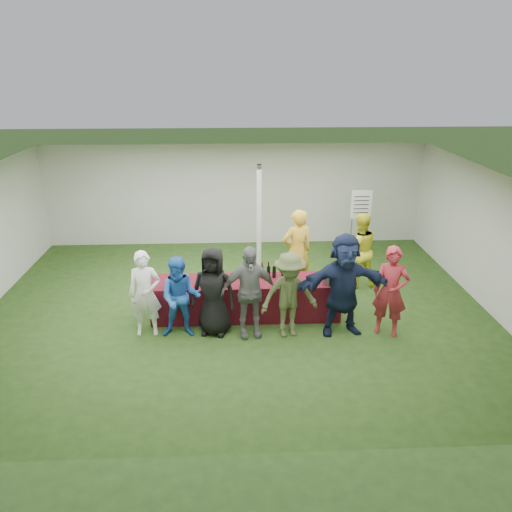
{
  "coord_description": "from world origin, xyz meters",
  "views": [
    {
      "loc": [
        -0.04,
        -9.0,
        4.65
      ],
      "look_at": [
        0.37,
        -0.27,
        1.25
      ],
      "focal_mm": 35.0,
      "sensor_mm": 36.0,
      "label": 1
    }
  ],
  "objects_px": {
    "customer_0": "(145,294)",
    "customer_3": "(249,292)",
    "customer_1": "(181,298)",
    "customer_2": "(213,291)",
    "wine_list_sign": "(361,210)",
    "customer_5": "(344,285)",
    "customer_6": "(391,292)",
    "serving_table": "(246,298)",
    "dump_bucket": "(329,279)",
    "staff_back": "(359,250)",
    "customer_4": "(289,295)",
    "staff_pourer": "(297,251)"
  },
  "relations": [
    {
      "from": "dump_bucket",
      "to": "customer_2",
      "type": "relative_size",
      "value": 0.16
    },
    {
      "from": "dump_bucket",
      "to": "customer_0",
      "type": "xyz_separation_m",
      "value": [
        -3.38,
        -0.38,
        -0.04
      ]
    },
    {
      "from": "staff_back",
      "to": "customer_0",
      "type": "relative_size",
      "value": 1.05
    },
    {
      "from": "wine_list_sign",
      "to": "customer_6",
      "type": "bearing_deg",
      "value": -94.9
    },
    {
      "from": "customer_0",
      "to": "customer_3",
      "type": "relative_size",
      "value": 0.93
    },
    {
      "from": "wine_list_sign",
      "to": "customer_2",
      "type": "height_order",
      "value": "wine_list_sign"
    },
    {
      "from": "customer_0",
      "to": "customer_3",
      "type": "height_order",
      "value": "customer_3"
    },
    {
      "from": "customer_2",
      "to": "customer_5",
      "type": "xyz_separation_m",
      "value": [
        2.33,
        -0.1,
        0.13
      ]
    },
    {
      "from": "staff_pourer",
      "to": "customer_0",
      "type": "height_order",
      "value": "staff_pourer"
    },
    {
      "from": "customer_0",
      "to": "customer_2",
      "type": "xyz_separation_m",
      "value": [
        1.22,
        -0.02,
        0.03
      ]
    },
    {
      "from": "customer_2",
      "to": "customer_0",
      "type": "bearing_deg",
      "value": -167.73
    },
    {
      "from": "staff_pourer",
      "to": "customer_1",
      "type": "distance_m",
      "value": 2.9
    },
    {
      "from": "customer_0",
      "to": "customer_2",
      "type": "relative_size",
      "value": 0.96
    },
    {
      "from": "staff_back",
      "to": "customer_0",
      "type": "xyz_separation_m",
      "value": [
        -4.32,
        -1.9,
        -0.04
      ]
    },
    {
      "from": "customer_0",
      "to": "customer_4",
      "type": "relative_size",
      "value": 1.0
    },
    {
      "from": "dump_bucket",
      "to": "customer_0",
      "type": "bearing_deg",
      "value": -173.55
    },
    {
      "from": "customer_1",
      "to": "customer_3",
      "type": "distance_m",
      "value": 1.22
    },
    {
      "from": "serving_table",
      "to": "wine_list_sign",
      "type": "bearing_deg",
      "value": 44.22
    },
    {
      "from": "customer_2",
      "to": "customer_3",
      "type": "height_order",
      "value": "customer_3"
    },
    {
      "from": "staff_back",
      "to": "customer_2",
      "type": "distance_m",
      "value": 3.65
    },
    {
      "from": "customer_0",
      "to": "customer_3",
      "type": "distance_m",
      "value": 1.86
    },
    {
      "from": "serving_table",
      "to": "dump_bucket",
      "type": "height_order",
      "value": "dump_bucket"
    },
    {
      "from": "serving_table",
      "to": "wine_list_sign",
      "type": "xyz_separation_m",
      "value": [
        2.87,
        2.8,
        0.94
      ]
    },
    {
      "from": "serving_table",
      "to": "customer_4",
      "type": "xyz_separation_m",
      "value": [
        0.75,
        -0.78,
        0.42
      ]
    },
    {
      "from": "customer_6",
      "to": "customer_5",
      "type": "bearing_deg",
      "value": -163.01
    },
    {
      "from": "dump_bucket",
      "to": "customer_1",
      "type": "distance_m",
      "value": 2.79
    },
    {
      "from": "serving_table",
      "to": "customer_0",
      "type": "height_order",
      "value": "customer_0"
    },
    {
      "from": "dump_bucket",
      "to": "staff_pourer",
      "type": "height_order",
      "value": "staff_pourer"
    },
    {
      "from": "serving_table",
      "to": "wine_list_sign",
      "type": "relative_size",
      "value": 2.0
    },
    {
      "from": "customer_1",
      "to": "customer_6",
      "type": "xyz_separation_m",
      "value": [
        3.74,
        -0.11,
        0.08
      ]
    },
    {
      "from": "serving_table",
      "to": "customer_3",
      "type": "distance_m",
      "value": 0.88
    },
    {
      "from": "serving_table",
      "to": "customer_2",
      "type": "distance_m",
      "value": 0.97
    },
    {
      "from": "customer_3",
      "to": "customer_6",
      "type": "xyz_separation_m",
      "value": [
        2.53,
        -0.07,
        -0.02
      ]
    },
    {
      "from": "dump_bucket",
      "to": "customer_6",
      "type": "distance_m",
      "value": 1.16
    },
    {
      "from": "dump_bucket",
      "to": "customer_3",
      "type": "bearing_deg",
      "value": -161.25
    },
    {
      "from": "wine_list_sign",
      "to": "customer_6",
      "type": "relative_size",
      "value": 1.07
    },
    {
      "from": "customer_6",
      "to": "staff_pourer",
      "type": "bearing_deg",
      "value": 150.75
    },
    {
      "from": "staff_pourer",
      "to": "customer_5",
      "type": "xyz_separation_m",
      "value": [
        0.62,
        -1.8,
        0.03
      ]
    },
    {
      "from": "customer_0",
      "to": "customer_3",
      "type": "bearing_deg",
      "value": -8.67
    },
    {
      "from": "customer_1",
      "to": "customer_6",
      "type": "relative_size",
      "value": 0.9
    },
    {
      "from": "wine_list_sign",
      "to": "customer_5",
      "type": "xyz_separation_m",
      "value": [
        -1.14,
        -3.51,
        -0.36
      ]
    },
    {
      "from": "customer_6",
      "to": "serving_table",
      "type": "bearing_deg",
      "value": -174.26
    },
    {
      "from": "dump_bucket",
      "to": "customer_0",
      "type": "height_order",
      "value": "customer_0"
    },
    {
      "from": "customer_1",
      "to": "customer_2",
      "type": "height_order",
      "value": "customer_2"
    },
    {
      "from": "customer_3",
      "to": "customer_5",
      "type": "xyz_separation_m",
      "value": [
        1.69,
        0.02,
        0.09
      ]
    },
    {
      "from": "staff_back",
      "to": "staff_pourer",
      "type": "bearing_deg",
      "value": 0.03
    },
    {
      "from": "customer_0",
      "to": "customer_4",
      "type": "height_order",
      "value": "customer_4"
    },
    {
      "from": "customer_4",
      "to": "customer_2",
      "type": "bearing_deg",
      "value": 162.54
    },
    {
      "from": "staff_back",
      "to": "customer_3",
      "type": "height_order",
      "value": "customer_3"
    },
    {
      "from": "serving_table",
      "to": "customer_1",
      "type": "relative_size",
      "value": 2.38
    }
  ]
}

